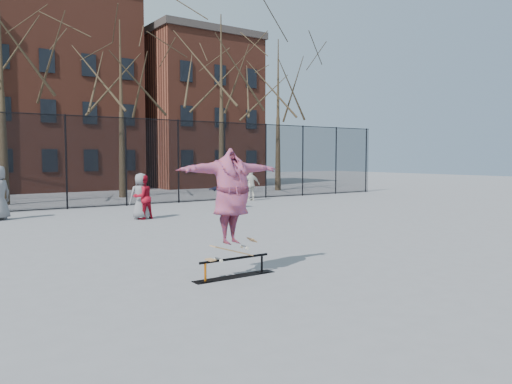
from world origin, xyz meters
TOP-DOWN VIEW (x-y plane):
  - ground at (0.00, 0.00)m, footprint 100.00×100.00m
  - skate_rail at (-2.01, -1.16)m, footprint 1.66×0.25m
  - skateboard at (-2.07, -1.16)m, footprint 0.91×0.22m
  - skater at (-2.07, -1.16)m, footprint 2.15×0.62m
  - bystander_red at (-0.09, 7.93)m, footprint 0.91×0.80m
  - bystander_white at (7.34, 12.00)m, footprint 1.00×0.52m
  - bystander_navy at (4.20, 9.30)m, footprint 1.50×0.77m
  - bystander_extra at (-0.13, 7.98)m, footprint 0.86×0.61m
  - fence at (-0.01, 13.00)m, footprint 34.03×0.07m
  - tree_row at (-0.25, 17.15)m, footprint 33.66×7.46m
  - rowhouses at (0.72, 26.00)m, footprint 29.00×7.00m

SIDE VIEW (x-z plane):
  - ground at x=0.00m, z-range 0.00..0.00m
  - skate_rail at x=-2.01m, z-range -0.04..0.33m
  - skateboard at x=-2.07m, z-range 0.37..0.47m
  - bystander_navy at x=4.20m, z-range 0.00..1.55m
  - bystander_red at x=-0.09m, z-range 0.00..1.58m
  - bystander_white at x=7.34m, z-range 0.00..1.62m
  - bystander_extra at x=-0.13m, z-range 0.00..1.64m
  - skater at x=-2.07m, z-range 0.47..2.21m
  - fence at x=-0.01m, z-range 0.05..4.05m
  - rowhouses at x=0.72m, z-range -0.44..12.56m
  - tree_row at x=-0.25m, z-range 2.02..12.69m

